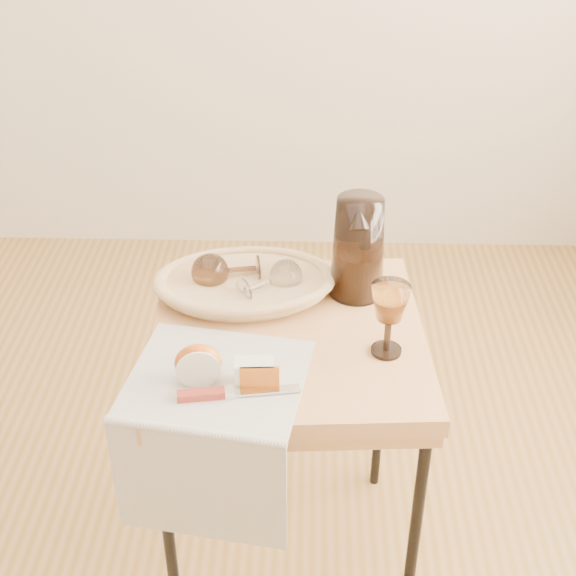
# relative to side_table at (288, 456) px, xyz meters

# --- Properties ---
(side_table) EXTENTS (0.59, 0.59, 0.71)m
(side_table) POSITION_rel_side_table_xyz_m (0.00, 0.00, 0.00)
(side_table) COLOR olive
(side_table) RESTS_ON floor
(tea_towel) EXTENTS (0.37, 0.35, 0.01)m
(tea_towel) POSITION_rel_side_table_xyz_m (-0.13, -0.16, 0.36)
(tea_towel) COLOR silver
(tea_towel) RESTS_ON side_table
(bread_basket) EXTENTS (0.37, 0.28, 0.05)m
(bread_basket) POSITION_rel_side_table_xyz_m (-0.10, 0.13, 0.38)
(bread_basket) COLOR #A47746
(bread_basket) RESTS_ON side_table
(goblet_lying_a) EXTENTS (0.15, 0.10, 0.08)m
(goblet_lying_a) POSITION_rel_side_table_xyz_m (-0.13, 0.15, 0.41)
(goblet_lying_a) COLOR brown
(goblet_lying_a) RESTS_ON bread_basket
(goblet_lying_b) EXTENTS (0.14, 0.13, 0.07)m
(goblet_lying_b) POSITION_rel_side_table_xyz_m (-0.05, 0.11, 0.40)
(goblet_lying_b) COLOR white
(goblet_lying_b) RESTS_ON bread_basket
(pitcher) EXTENTS (0.18, 0.25, 0.27)m
(pitcher) POSITION_rel_side_table_xyz_m (0.14, 0.15, 0.47)
(pitcher) COLOR black
(pitcher) RESTS_ON side_table
(wine_goblet) EXTENTS (0.09, 0.09, 0.16)m
(wine_goblet) POSITION_rel_side_table_xyz_m (0.20, -0.06, 0.43)
(wine_goblet) COLOR white
(wine_goblet) RESTS_ON side_table
(apple_half) EXTENTS (0.09, 0.06, 0.08)m
(apple_half) POSITION_rel_side_table_xyz_m (-0.16, -0.16, 0.40)
(apple_half) COLOR red
(apple_half) RESTS_ON tea_towel
(apple_wedge) EXTENTS (0.08, 0.04, 0.05)m
(apple_wedge) POSITION_rel_side_table_xyz_m (-0.06, -0.17, 0.38)
(apple_wedge) COLOR silver
(apple_wedge) RESTS_ON tea_towel
(table_knife) EXTENTS (0.22, 0.06, 0.02)m
(table_knife) POSITION_rel_side_table_xyz_m (-0.09, -0.21, 0.37)
(table_knife) COLOR silver
(table_knife) RESTS_ON tea_towel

